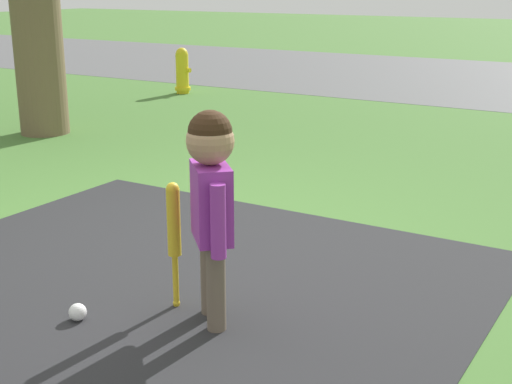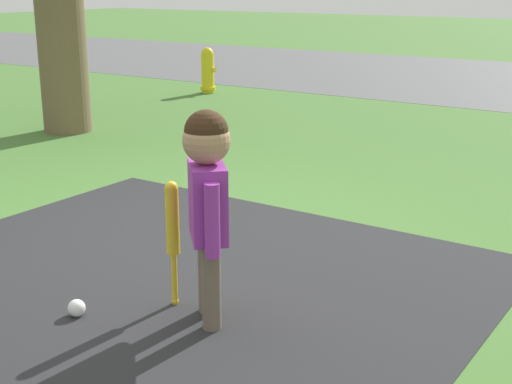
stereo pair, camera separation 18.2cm
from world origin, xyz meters
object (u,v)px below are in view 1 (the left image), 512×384
object	(u,v)px
sports_ball	(78,312)
child	(211,188)
fire_hydrant	(182,71)
baseball_bat	(174,227)

from	to	relation	value
sports_ball	child	bearing A→B (deg)	30.43
child	sports_ball	xyz separation A→B (m)	(-0.57, -0.33, -0.63)
child	sports_ball	size ratio (longest dim) A/B	11.84
child	sports_ball	bearing A→B (deg)	-103.60
sports_ball	fire_hydrant	size ratio (longest dim) A/B	0.13
child	baseball_bat	size ratio (longest dim) A/B	1.58
child	fire_hydrant	world-z (taller)	child
sports_ball	fire_hydrant	distance (m)	7.36
child	fire_hydrant	distance (m)	7.42
child	baseball_bat	bearing A→B (deg)	-142.96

